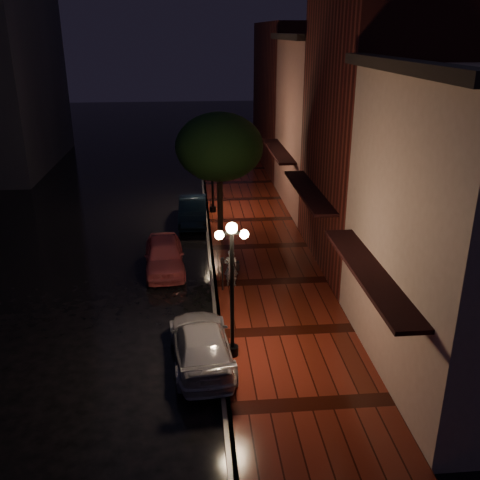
# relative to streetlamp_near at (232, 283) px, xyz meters

# --- Properties ---
(ground) EXTENTS (120.00, 120.00, 0.00)m
(ground) POSITION_rel_streetlamp_near_xyz_m (-0.35, 5.00, -2.60)
(ground) COLOR black
(ground) RESTS_ON ground
(sidewalk) EXTENTS (4.50, 60.00, 0.15)m
(sidewalk) POSITION_rel_streetlamp_near_xyz_m (1.90, 5.00, -2.53)
(sidewalk) COLOR #43150C
(sidewalk) RESTS_ON ground
(curb) EXTENTS (0.25, 60.00, 0.15)m
(curb) POSITION_rel_streetlamp_near_xyz_m (-0.35, 5.00, -2.53)
(curb) COLOR #595451
(curb) RESTS_ON ground
(storefront_near) EXTENTS (5.00, 8.00, 8.50)m
(storefront_near) POSITION_rel_streetlamp_near_xyz_m (6.65, -1.00, 1.65)
(storefront_near) COLOR gray
(storefront_near) RESTS_ON ground
(storefront_mid) EXTENTS (5.00, 8.00, 11.00)m
(storefront_mid) POSITION_rel_streetlamp_near_xyz_m (6.65, 7.00, 2.90)
(storefront_mid) COLOR #511914
(storefront_mid) RESTS_ON ground
(storefront_far) EXTENTS (5.00, 8.00, 9.00)m
(storefront_far) POSITION_rel_streetlamp_near_xyz_m (6.65, 15.00, 1.90)
(storefront_far) COLOR #8C5951
(storefront_far) RESTS_ON ground
(storefront_extra) EXTENTS (5.00, 12.00, 10.00)m
(storefront_extra) POSITION_rel_streetlamp_near_xyz_m (6.65, 25.00, 2.40)
(storefront_extra) COLOR #511914
(storefront_extra) RESTS_ON ground
(streetlamp_near) EXTENTS (0.96, 0.36, 4.31)m
(streetlamp_near) POSITION_rel_streetlamp_near_xyz_m (0.00, 0.00, 0.00)
(streetlamp_near) COLOR black
(streetlamp_near) RESTS_ON sidewalk
(streetlamp_far) EXTENTS (0.96, 0.36, 4.31)m
(streetlamp_far) POSITION_rel_streetlamp_near_xyz_m (0.00, 14.00, 0.00)
(streetlamp_far) COLOR black
(streetlamp_far) RESTS_ON sidewalk
(street_tree) EXTENTS (4.16, 4.16, 5.80)m
(street_tree) POSITION_rel_streetlamp_near_xyz_m (0.26, 10.99, 1.64)
(street_tree) COLOR black
(street_tree) RESTS_ON sidewalk
(pink_car) EXTENTS (1.89, 4.11, 1.36)m
(pink_car) POSITION_rel_streetlamp_near_xyz_m (-2.34, 6.82, -1.92)
(pink_car) COLOR #C45055
(pink_car) RESTS_ON ground
(navy_car) EXTENTS (1.49, 4.07, 1.33)m
(navy_car) POSITION_rel_streetlamp_near_xyz_m (-1.10, 12.70, -1.93)
(navy_car) COLOR black
(navy_car) RESTS_ON ground
(silver_car) EXTENTS (2.13, 4.48, 1.26)m
(silver_car) POSITION_rel_streetlamp_near_xyz_m (-0.95, -0.06, -1.97)
(silver_car) COLOR #AAA9B1
(silver_car) RESTS_ON ground
(woman_with_umbrella) EXTENTS (0.88, 0.90, 2.11)m
(woman_with_umbrella) POSITION_rel_streetlamp_near_xyz_m (0.32, 4.79, -1.05)
(woman_with_umbrella) COLOR white
(woman_with_umbrella) RESTS_ON sidewalk
(parking_meter) EXTENTS (0.13, 0.10, 1.33)m
(parking_meter) POSITION_rel_streetlamp_near_xyz_m (-0.04, 4.45, -1.64)
(parking_meter) COLOR black
(parking_meter) RESTS_ON sidewalk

